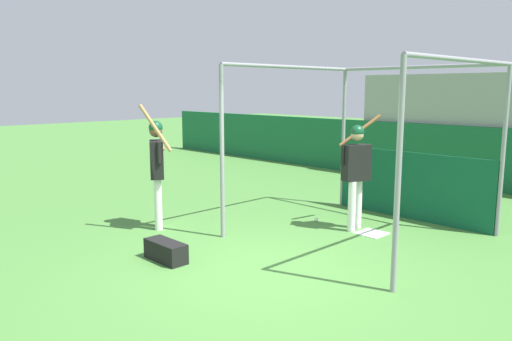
# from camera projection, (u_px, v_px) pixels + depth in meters

# --- Properties ---
(ground_plane) EXTENTS (60.00, 60.00, 0.00)m
(ground_plane) POSITION_uv_depth(u_px,v_px,m) (263.00, 272.00, 6.58)
(ground_plane) COLOR #477F38
(outfield_wall) EXTENTS (24.00, 0.12, 1.50)m
(outfield_wall) POSITION_uv_depth(u_px,v_px,m) (490.00, 159.00, 11.65)
(outfield_wall) COLOR #196038
(outfield_wall) RESTS_ON ground
(bleacher_section) EXTENTS (7.05, 2.40, 2.78)m
(bleacher_section) POSITION_uv_depth(u_px,v_px,m) (511.00, 129.00, 12.41)
(bleacher_section) COLOR #9E9E99
(bleacher_section) RESTS_ON ground
(batting_cage) EXTENTS (3.17, 3.32, 2.80)m
(batting_cage) POSITION_uv_depth(u_px,v_px,m) (395.00, 157.00, 8.64)
(batting_cage) COLOR gray
(batting_cage) RESTS_ON ground
(home_plate) EXTENTS (0.44, 0.44, 0.02)m
(home_plate) POSITION_uv_depth(u_px,v_px,m) (372.00, 233.00, 8.30)
(home_plate) COLOR white
(home_plate) RESTS_ON ground
(player_batter) EXTENTS (0.60, 0.96, 1.95)m
(player_batter) POSITION_uv_depth(u_px,v_px,m) (356.00, 167.00, 8.38)
(player_batter) COLOR white
(player_batter) RESTS_ON ground
(player_waiting) EXTENTS (0.84, 0.62, 2.15)m
(player_waiting) POSITION_uv_depth(u_px,v_px,m) (157.00, 163.00, 8.45)
(player_waiting) COLOR white
(player_waiting) RESTS_ON ground
(equipment_bag) EXTENTS (0.70, 0.28, 0.28)m
(equipment_bag) POSITION_uv_depth(u_px,v_px,m) (166.00, 251.00, 6.99)
(equipment_bag) COLOR black
(equipment_bag) RESTS_ON ground
(baseball) EXTENTS (0.07, 0.07, 0.07)m
(baseball) POSITION_uv_depth(u_px,v_px,m) (316.00, 220.00, 9.05)
(baseball) COLOR white
(baseball) RESTS_ON ground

